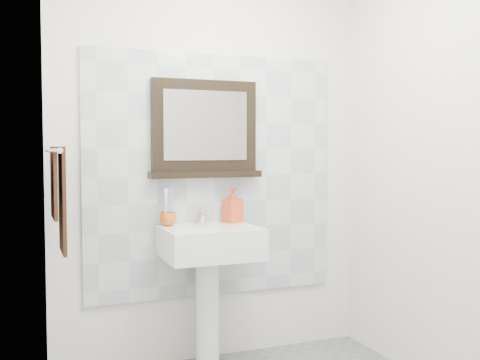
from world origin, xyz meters
name	(u,v)px	position (x,y,z in m)	size (l,w,h in m)	color
back_wall	(213,159)	(0.00, 1.10, 1.25)	(2.00, 0.01, 2.50)	silver
left_wall	(57,166)	(-1.00, 0.00, 1.25)	(0.01, 2.20, 2.50)	silver
right_wall	(469,162)	(1.00, 0.00, 1.25)	(0.01, 2.20, 2.50)	silver
splashback	(213,175)	(0.00, 1.09, 1.15)	(1.60, 0.02, 1.50)	silver
pedestal_sink	(210,258)	(-0.10, 0.87, 0.68)	(0.55, 0.44, 0.96)	white
toothbrush_cup	(168,219)	(-0.31, 1.01, 0.90)	(0.10, 0.10, 0.08)	#C85A17
toothbrushes	(168,205)	(-0.31, 1.01, 0.98)	(0.05, 0.04, 0.21)	white
soap_dispenser	(233,205)	(0.10, 1.01, 0.97)	(0.10, 0.10, 0.21)	red
framed_mirror	(205,131)	(-0.07, 1.06, 1.42)	(0.70, 0.11, 0.60)	black
towel_bar	(57,150)	(-0.95, 0.81, 1.31)	(0.07, 0.40, 0.03)	silver
hand_towel	(59,191)	(-0.94, 0.81, 1.10)	(0.06, 0.30, 0.55)	black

